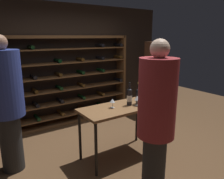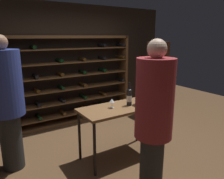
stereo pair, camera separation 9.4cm
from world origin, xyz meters
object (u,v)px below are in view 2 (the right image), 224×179
(tasting_table, at_px, (119,112))
(display_cabinet, at_px, (157,78))
(person_guest_blue_shirt, at_px, (6,99))
(wine_bottle_black_capsule, at_px, (138,96))
(wine_bottle_green_slim, at_px, (129,97))
(wine_glass_stemmed_center, at_px, (137,99))
(person_bystander_dark_jacket, at_px, (154,117))
(wine_rack, at_px, (72,81))
(wine_glass_stemmed_left, at_px, (112,101))

(tasting_table, height_order, display_cabinet, display_cabinet)
(person_guest_blue_shirt, height_order, wine_bottle_black_capsule, person_guest_blue_shirt)
(tasting_table, bearing_deg, wine_bottle_black_capsule, -6.25)
(wine_bottle_green_slim, distance_m, wine_glass_stemmed_center, 0.13)
(wine_bottle_green_slim, height_order, wine_glass_stemmed_center, wine_bottle_green_slim)
(person_guest_blue_shirt, distance_m, wine_bottle_green_slim, 1.82)
(person_guest_blue_shirt, bearing_deg, person_bystander_dark_jacket, -110.74)
(person_bystander_dark_jacket, height_order, wine_bottle_green_slim, person_bystander_dark_jacket)
(wine_bottle_green_slim, bearing_deg, person_guest_blue_shirt, 160.53)
(wine_rack, bearing_deg, person_bystander_dark_jacket, -93.63)
(person_guest_blue_shirt, relative_size, person_bystander_dark_jacket, 1.03)
(wine_bottle_green_slim, bearing_deg, wine_glass_stemmed_left, 171.89)
(display_cabinet, relative_size, wine_glass_stemmed_center, 11.09)
(person_bystander_dark_jacket, relative_size, wine_bottle_black_capsule, 5.36)
(person_bystander_dark_jacket, bearing_deg, tasting_table, 62.08)
(display_cabinet, relative_size, wine_glass_stemmed_left, 12.42)
(wine_rack, bearing_deg, person_guest_blue_shirt, -140.11)
(person_bystander_dark_jacket, bearing_deg, wine_bottle_black_capsule, 43.98)
(display_cabinet, distance_m, wine_bottle_green_slim, 2.31)
(wine_glass_stemmed_left, bearing_deg, person_bystander_dark_jacket, -95.71)
(person_bystander_dark_jacket, bearing_deg, person_guest_blue_shirt, 113.94)
(wine_glass_stemmed_left, bearing_deg, wine_glass_stemmed_center, -18.93)
(wine_rack, bearing_deg, wine_glass_stemmed_left, -92.43)
(wine_bottle_black_capsule, bearing_deg, tasting_table, 173.75)
(tasting_table, relative_size, person_bystander_dark_jacket, 0.66)
(tasting_table, height_order, person_guest_blue_shirt, person_guest_blue_shirt)
(tasting_table, xyz_separation_m, wine_bottle_black_capsule, (0.35, -0.04, 0.22))
(display_cabinet, height_order, wine_glass_stemmed_left, display_cabinet)
(person_bystander_dark_jacket, height_order, wine_glass_stemmed_center, person_bystander_dark_jacket)
(tasting_table, relative_size, wine_bottle_green_slim, 3.40)
(tasting_table, bearing_deg, person_bystander_dark_jacket, -102.59)
(person_bystander_dark_jacket, height_order, wine_bottle_black_capsule, person_bystander_dark_jacket)
(wine_bottle_black_capsule, bearing_deg, person_guest_blue_shirt, 161.57)
(wine_bottle_black_capsule, xyz_separation_m, wine_glass_stemmed_left, (-0.47, 0.06, -0.02))
(person_bystander_dark_jacket, distance_m, wine_glass_stemmed_center, 1.03)
(wine_glass_stemmed_center, bearing_deg, wine_glass_stemmed_left, 161.07)
(wine_rack, relative_size, wine_bottle_green_slim, 7.71)
(person_guest_blue_shirt, distance_m, wine_glass_stemmed_center, 1.93)
(wine_rack, xyz_separation_m, wine_glass_stemmed_left, (-0.08, -1.80, -0.00))
(tasting_table, height_order, wine_bottle_green_slim, wine_bottle_green_slim)
(wine_rack, relative_size, wine_glass_stemmed_left, 19.83)
(wine_rack, distance_m, wine_glass_stemmed_center, 1.96)
(person_bystander_dark_jacket, relative_size, wine_glass_stemmed_center, 11.77)
(display_cabinet, bearing_deg, wine_bottle_black_capsule, -142.02)
(person_guest_blue_shirt, xyz_separation_m, wine_glass_stemmed_center, (1.80, -0.70, -0.11))
(wine_bottle_green_slim, distance_m, wine_glass_stemmed_left, 0.31)
(person_guest_blue_shirt, height_order, wine_glass_stemmed_left, person_guest_blue_shirt)
(display_cabinet, xyz_separation_m, wine_bottle_black_capsule, (-1.72, -1.34, 0.08))
(tasting_table, relative_size, display_cabinet, 0.70)
(person_guest_blue_shirt, xyz_separation_m, person_bystander_dark_jacket, (1.31, -1.60, -0.02))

